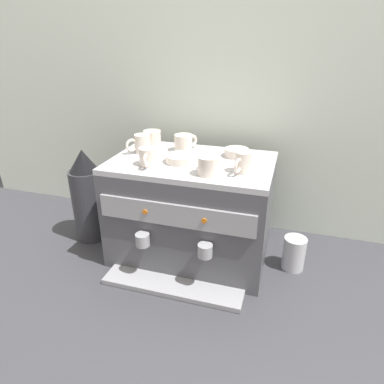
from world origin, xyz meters
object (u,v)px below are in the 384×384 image
Objects in this scene: coffee_grinder at (88,197)px; ceramic_bowl_1 at (236,153)px; ceramic_cup_5 at (148,157)px; ceramic_bowl_0 at (180,159)px; ceramic_cup_2 at (242,163)px; espresso_machine at (192,209)px; ceramic_cup_1 at (141,144)px; ceramic_cup_0 at (152,139)px; ceramic_cup_3 at (184,143)px; milk_pitcher at (294,253)px; ceramic_cup_4 at (208,165)px.

ceramic_bowl_1 is at bearing 9.51° from coffee_grinder.
ceramic_bowl_0 is (0.11, 0.07, -0.02)m from ceramic_cup_5.
espresso_machine is at bearing 161.11° from ceramic_cup_2.
ceramic_cup_1 is at bearing 161.15° from ceramic_bowl_0.
ceramic_bowl_0 is at bearing -146.19° from ceramic_bowl_1.
ceramic_cup_3 is at bearing -6.12° from ceramic_cup_0.
milk_pitcher is (0.49, 0.05, -0.39)m from ceramic_bowl_0.
espresso_machine is 6.03× the size of ceramic_cup_5.
ceramic_cup_4 is 0.56m from milk_pitcher.
ceramic_cup_0 reaches higher than coffee_grinder.
espresso_machine is at bearing -178.00° from milk_pitcher.
ceramic_bowl_1 is (0.40, 0.07, -0.02)m from ceramic_cup_1.
ceramic_cup_4 is 0.24m from ceramic_bowl_1.
ceramic_cup_1 reaches higher than ceramic_bowl_0.
coffee_grinder reaches higher than espresso_machine.
ceramic_cup_3 is (0.16, -0.02, -0.00)m from ceramic_cup_0.
ceramic_cup_5 is 0.90× the size of ceramic_bowl_0.
espresso_machine is 0.31m from ceramic_cup_4.
coffee_grinder is (-0.48, 0.02, -0.25)m from ceramic_bowl_0.
ceramic_cup_0 is 0.42m from ceramic_cup_4.
ceramic_cup_3 is 1.01× the size of ceramic_cup_5.
ceramic_bowl_0 is at bearing -2.67° from coffee_grinder.
espresso_machine is 5.95× the size of ceramic_cup_3.
ceramic_cup_5 reaches higher than milk_pitcher.
ceramic_cup_0 is 0.42m from coffee_grinder.
ceramic_bowl_0 is 0.27× the size of coffee_grinder.
ceramic_cup_5 is 1.08× the size of ceramic_bowl_1.
ceramic_cup_0 is 0.25m from ceramic_cup_5.
ceramic_cup_5 is at bearing -109.20° from ceramic_cup_3.
ceramic_cup_1 is 0.41m from ceramic_bowl_1.
ceramic_cup_0 is 0.80m from milk_pitcher.
ceramic_cup_1 is 0.83× the size of ceramic_cup_3.
coffee_grinder is at bearing -170.49° from ceramic_bowl_1.
ceramic_cup_0 reaches higher than milk_pitcher.
ceramic_cup_5 is at bearing -175.41° from ceramic_cup_2.
milk_pitcher is at bearing 22.48° from ceramic_cup_4.
ceramic_bowl_0 is 0.63m from milk_pitcher.
ceramic_cup_5 is (-0.25, 0.02, 0.00)m from ceramic_cup_4.
ceramic_cup_1 is (-0.01, -0.10, 0.00)m from ceramic_cup_0.
ceramic_cup_3 is 1.09× the size of ceramic_bowl_1.
ceramic_cup_1 is at bearing 123.25° from ceramic_cup_5.
espresso_machine is at bearing -29.99° from ceramic_cup_0.
coffee_grinder is (-0.51, -0.01, -0.01)m from espresso_machine.
ceramic_cup_0 is at bearing 170.27° from milk_pitcher.
ceramic_cup_0 reaches higher than ceramic_bowl_1.
ceramic_cup_4 is at bearing -157.52° from milk_pitcher.
ceramic_cup_2 reaches higher than milk_pitcher.
milk_pitcher is at bearing 1.51° from coffee_grinder.
ceramic_cup_2 is 0.37m from ceramic_cup_5.
ceramic_cup_3 reaches higher than espresso_machine.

